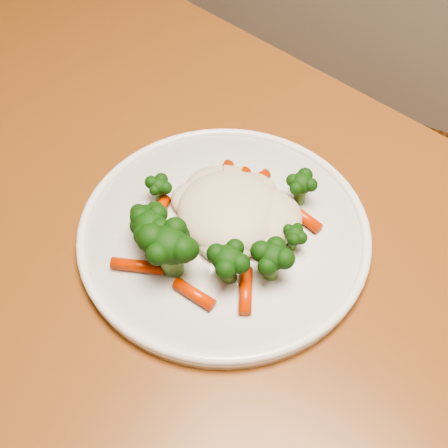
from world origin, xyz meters
name	(u,v)px	position (x,y,z in m)	size (l,w,h in m)	color
dining_table	(123,286)	(0.15, 0.24, 0.64)	(1.29, 1.02, 0.75)	brown
plate	(224,232)	(0.26, 0.29, 0.76)	(0.30, 0.30, 0.01)	white
meal	(213,224)	(0.26, 0.27, 0.79)	(0.18, 0.19, 0.05)	beige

